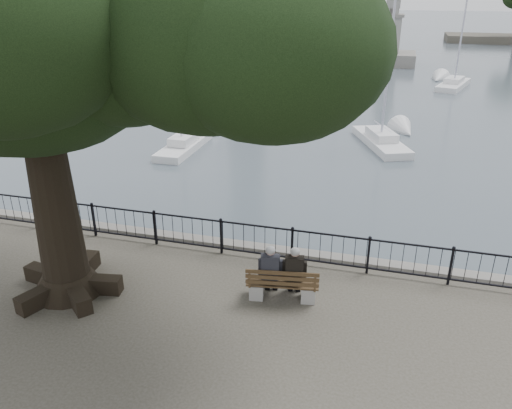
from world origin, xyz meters
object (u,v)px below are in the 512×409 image
(person_left, at_px, (271,272))
(lion_monument, at_px, (389,44))
(bench, at_px, (282,288))
(tree, at_px, (66,17))
(person_right, at_px, (294,274))

(person_left, relative_size, lion_monument, 0.17)
(bench, relative_size, tree, 0.15)
(person_left, height_order, person_right, same)
(bench, bearing_deg, person_right, 28.70)
(person_left, relative_size, person_right, 1.00)
(person_right, height_order, lion_monument, lion_monument)
(person_left, bearing_deg, bench, -9.80)
(bench, distance_m, person_right, 0.45)
(bench, relative_size, person_left, 1.24)
(person_left, distance_m, lion_monument, 49.15)
(person_left, xyz_separation_m, lion_monument, (1.16, 49.13, 0.49))
(bench, relative_size, person_right, 1.24)
(tree, bearing_deg, lion_monument, 84.19)
(person_left, relative_size, tree, 0.12)
(bench, height_order, person_left, person_left)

